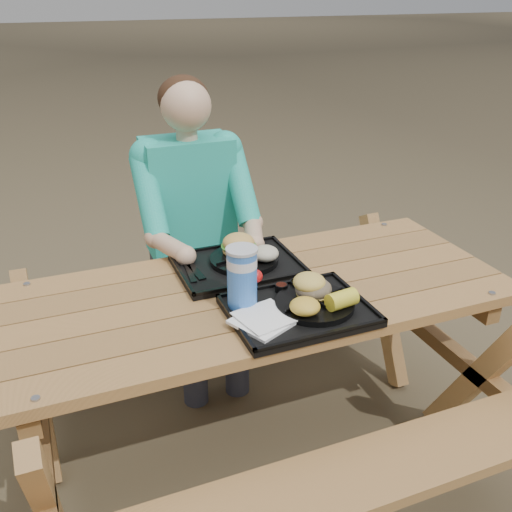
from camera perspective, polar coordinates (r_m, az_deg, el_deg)
name	(u,v)px	position (r m, az deg, el deg)	size (l,w,h in m)	color
ground	(256,449)	(2.46, 0.00, -18.78)	(60.00, 60.00, 0.00)	#999999
picnic_table	(256,375)	(2.22, 0.00, -11.84)	(1.80, 1.49, 0.75)	#999999
tray_near	(298,311)	(1.87, 4.27, -5.55)	(0.45, 0.35, 0.02)	black
tray_far	(238,267)	(2.15, -1.85, -1.06)	(0.45, 0.35, 0.02)	black
plate_near	(315,304)	(1.88, 5.87, -4.76)	(0.26, 0.26, 0.02)	black
plate_far	(244,259)	(2.16, -1.20, -0.34)	(0.26, 0.26, 0.02)	black
napkin_stack	(263,320)	(1.78, 0.72, -6.44)	(0.16, 0.16, 0.02)	white
soda_cup	(242,279)	(1.83, -1.40, -2.29)	(0.10, 0.10, 0.20)	blue
condiment_bbq	(281,288)	(1.95, 2.55, -3.19)	(0.04, 0.04, 0.03)	black
condiment_mustard	(297,284)	(1.98, 4.15, -2.85)	(0.05, 0.05, 0.03)	yellow
sandwich	(314,279)	(1.88, 5.80, -2.32)	(0.11, 0.11, 0.12)	#E1BA4F
mac_cheese	(305,306)	(1.79, 4.92, -5.03)	(0.10, 0.10, 0.05)	gold
corn_cob	(342,299)	(1.83, 8.58, -4.32)	(0.10, 0.10, 0.06)	yellow
cutlery_far	(195,270)	(2.10, -6.12, -1.45)	(0.03, 0.16, 0.01)	black
burger	(239,239)	(2.17, -1.76, 1.75)	(0.13, 0.13, 0.11)	gold
baked_beans	(239,261)	(2.07, -1.67, -0.55)	(0.09, 0.09, 0.04)	#511210
potato_salad	(265,253)	(2.12, 0.94, 0.27)	(0.10, 0.10, 0.06)	beige
diner	(193,245)	(2.63, -6.36, 1.14)	(0.48, 0.84, 1.28)	teal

